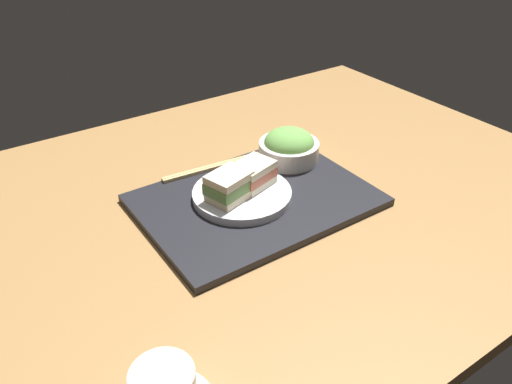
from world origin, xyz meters
TOP-DOWN VIEW (x-y plane):
  - ground_plane at (0.00, 0.00)cm, footprint 140.00×100.00cm
  - serving_tray at (0.66, 1.87)cm, footprint 44.17×31.86cm
  - sandwich_plate at (3.06, 0.70)cm, footprint 19.34×19.34cm
  - sandwich_near at (-0.26, -0.10)cm, footprint 9.54×8.06cm
  - sandwich_far at (6.39, 1.50)cm, footprint 9.56×8.11cm
  - salad_bowl at (-13.84, -6.47)cm, footprint 13.16×13.16cm
  - chopsticks_pair at (1.97, -12.48)cm, footprint 22.90×3.44cm

SIDE VIEW (x-z plane):
  - ground_plane at x=0.00cm, z-range -3.00..0.00cm
  - serving_tray at x=0.66cm, z-range 0.00..1.56cm
  - chopsticks_pair at x=1.97cm, z-range 1.56..2.26cm
  - sandwich_plate at x=3.06cm, z-range 1.56..3.22cm
  - salad_bowl at x=-13.84cm, z-range 1.10..8.29cm
  - sandwich_near at x=-0.26cm, z-range 3.22..8.04cm
  - sandwich_far at x=6.39cm, z-range 3.22..8.57cm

